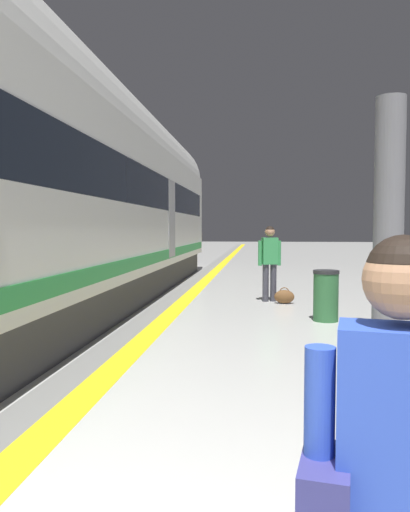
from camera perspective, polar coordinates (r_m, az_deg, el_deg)
safety_line_strip at (r=10.86m, az=-2.78°, el=-5.53°), size 0.36×80.00×0.01m
tactile_edge_band at (r=10.91m, az=-4.37°, el=-5.50°), size 0.57×80.00×0.01m
high_speed_train at (r=8.71m, az=-19.56°, el=8.59°), size 2.94×27.15×4.97m
traveller_foreground at (r=1.58m, az=20.81°, el=-23.61°), size 0.54×0.29×1.64m
passenger_near at (r=11.24m, az=7.46°, el=-0.21°), size 0.52×0.28×1.70m
duffel_bag_near at (r=11.03m, az=9.13°, el=-4.65°), size 0.44×0.26×0.36m
platform_pillar at (r=7.91m, az=20.41°, el=3.51°), size 0.56×0.56×3.60m
waste_bin at (r=9.09m, az=13.76°, el=-4.45°), size 0.46×0.46×0.91m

